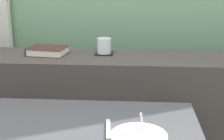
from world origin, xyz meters
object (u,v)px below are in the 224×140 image
(juice_glass, at_px, (104,46))
(coaster_square, at_px, (104,54))
(closed_book, at_px, (47,51))
(fork_utensil, at_px, (108,129))

(juice_glass, bearing_deg, coaster_square, 0.00)
(coaster_square, distance_m, closed_book, 0.32)
(closed_book, relative_size, fork_utensil, 1.34)
(closed_book, height_order, fork_utensil, closed_book)
(coaster_square, height_order, fork_utensil, coaster_square)
(coaster_square, xyz_separation_m, juice_glass, (0.00, 0.00, 0.04))
(closed_book, bearing_deg, fork_utensil, -58.42)
(juice_glass, distance_m, fork_utensil, 0.70)
(coaster_square, xyz_separation_m, fork_utensil, (0.08, -0.68, -0.14))
(coaster_square, relative_size, fork_utensil, 0.59)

